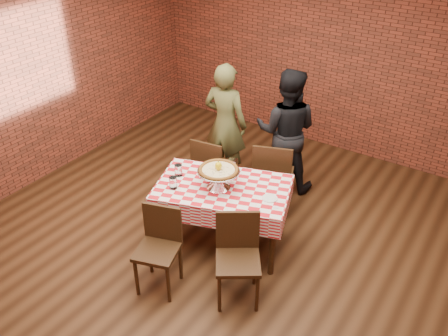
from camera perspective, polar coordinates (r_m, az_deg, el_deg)
The scene contains 19 objects.
ground at distance 5.24m, azimuth -1.82°, elevation -10.27°, with size 6.00×6.00×0.00m, color black.
back_wall at distance 6.88m, azimuth 12.89°, elevation 13.57°, with size 5.50×5.50×0.00m, color brown.
table at distance 5.14m, azimuth -0.13°, elevation -5.71°, with size 1.33×0.80×0.75m, color #372211.
tablecloth at distance 4.99m, azimuth -0.13°, elevation -3.27°, with size 1.37×0.84×0.23m, color red, non-canonical shape.
pizza_stand at distance 4.86m, azimuth -0.65°, elevation -1.29°, with size 0.44×0.44×0.19m, color silver, non-canonical shape.
pizza at distance 4.80m, azimuth -0.66°, elevation -0.26°, with size 0.40×0.40×0.03m, color beige.
lemon at distance 4.78m, azimuth -0.66°, elevation 0.26°, with size 0.07×0.07×0.09m, color yellow.
water_glass_left at distance 4.89m, azimuth -6.04°, elevation -1.75°, with size 0.08×0.08×0.13m, color white.
water_glass_right at distance 5.09m, azimuth -5.41°, elevation -0.26°, with size 0.08×0.08×0.13m, color white.
side_plate at distance 4.76m, azimuth 5.44°, elevation -3.58°, with size 0.15×0.15×0.01m, color white.
sweetener_packet_a at distance 4.65m, azimuth 6.14°, elevation -4.62°, with size 0.05×0.04×0.01m, color white.
sweetener_packet_b at distance 4.74m, azimuth 6.89°, elevation -3.89°, with size 0.05×0.04×0.01m, color white.
condiment_caddy at distance 5.14m, azimuth 1.02°, elevation 0.35°, with size 0.10×0.08×0.14m, color silver.
chair_near_left at distance 4.66m, azimuth -7.89°, elevation -9.90°, with size 0.38×0.38×0.86m, color #372211, non-canonical shape.
chair_near_right at distance 4.50m, azimuth 1.66°, elevation -11.09°, with size 0.40×0.40×0.88m, color #372211, non-canonical shape.
chair_far_left at distance 5.81m, azimuth -1.25°, elevation -0.06°, with size 0.40×0.40×0.88m, color #372211, non-canonical shape.
chair_far_right at distance 5.69m, azimuth 5.84°, elevation -0.71°, with size 0.45×0.45×0.93m, color #372211, non-canonical shape.
diner_olive at distance 6.08m, azimuth 0.17°, elevation 5.23°, with size 0.58×0.38×1.58m, color brown.
diner_black at distance 5.96m, azimuth 7.36°, elevation 4.39°, with size 0.77×0.60×1.58m, color black.
Camera 1 is at (2.29, -3.16, 3.50)m, focal length 38.65 mm.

